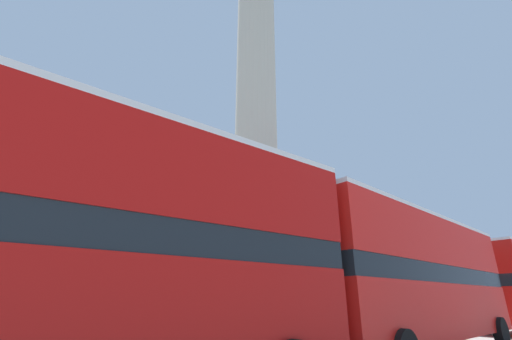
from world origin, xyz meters
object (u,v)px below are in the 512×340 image
Objects in this scene: monument_column at (256,154)px; bus_a at (54,240)px; bus_b at (413,276)px; street_lamp at (291,235)px.

bus_a is (-8.41, -5.77, -5.63)m from monument_column.
bus_a is 10.89m from bus_b.
bus_b is (2.47, -5.47, -5.71)m from monument_column.
monument_column reaches higher than bus_a.
monument_column is 2.33× the size of bus_a.
monument_column is 5.90m from street_lamp.
street_lamp is at bearing 149.22° from bus_b.
monument_column is 4.16× the size of street_lamp.
street_lamp is at bearing 17.62° from bus_a.
bus_b is at bearing -65.68° from monument_column.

